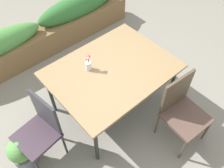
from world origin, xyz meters
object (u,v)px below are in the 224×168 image
(chair_end_left, at_px, (40,128))
(planter_box, at_px, (42,34))
(chair_near_right, at_px, (182,109))
(flower_vase, at_px, (88,64))
(potted_plant, at_px, (22,153))
(dining_table, at_px, (112,72))

(chair_end_left, xyz_separation_m, planter_box, (0.95, 1.66, -0.18))
(chair_near_right, height_order, flower_vase, flower_vase)
(chair_near_right, distance_m, flower_vase, 1.22)
(flower_vase, relative_size, potted_plant, 0.45)
(dining_table, relative_size, chair_near_right, 1.58)
(chair_end_left, relative_size, planter_box, 0.27)
(chair_end_left, distance_m, planter_box, 1.93)
(chair_near_right, xyz_separation_m, potted_plant, (-1.68, 0.91, -0.27))
(chair_end_left, bearing_deg, flower_vase, -86.29)
(chair_near_right, height_order, planter_box, chair_near_right)
(flower_vase, relative_size, planter_box, 0.06)
(flower_vase, bearing_deg, chair_end_left, -168.18)
(chair_end_left, height_order, planter_box, chair_end_left)
(dining_table, xyz_separation_m, chair_near_right, (0.34, -0.85, -0.19))
(chair_end_left, distance_m, flower_vase, 0.91)
(dining_table, height_order, flower_vase, flower_vase)
(planter_box, height_order, potted_plant, planter_box)
(chair_end_left, relative_size, flower_vase, 4.38)
(dining_table, xyz_separation_m, planter_box, (-0.09, 1.67, -0.36))
(chair_near_right, distance_m, potted_plant, 1.93)
(chair_end_left, bearing_deg, dining_table, -98.73)
(flower_vase, height_order, potted_plant, flower_vase)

